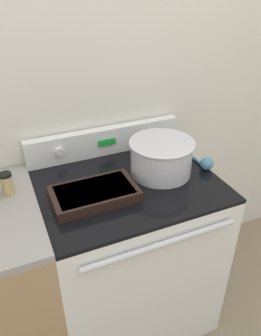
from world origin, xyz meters
The scene contains 7 objects.
kitchen_wall centered at (0.00, 0.68, 1.25)m, with size 8.00×0.05×2.50m.
stove_range centered at (0.00, 0.32, 0.45)m, with size 0.80×0.67×0.90m.
control_panel centered at (0.00, 0.62, 0.97)m, with size 0.80×0.07×0.14m.
mixing_bowl centered at (0.17, 0.33, 0.99)m, with size 0.30×0.30×0.16m.
casserole_dish centered at (-0.18, 0.26, 0.93)m, with size 0.35×0.21×0.05m.
ladle centered at (0.39, 0.30, 0.93)m, with size 0.06×0.32×0.06m.
spice_jar_black_cap centered at (-0.50, 0.42, 0.97)m, with size 0.05×0.05×0.10m.
Camera 1 is at (-0.48, -0.81, 1.73)m, focal length 35.00 mm.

